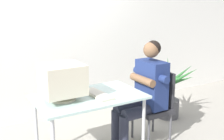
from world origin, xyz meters
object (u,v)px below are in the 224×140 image
person_seated (144,91)px  office_chair (156,103)px  desk (90,102)px  crt_monitor (63,80)px  keyboard (97,94)px  potted_plant (169,94)px

person_seated → office_chair: bearing=0.0°
desk → crt_monitor: (-0.28, 0.02, 0.28)m
keyboard → person_seated: bearing=1.9°
desk → potted_plant: 1.63m
crt_monitor → person_seated: 1.05m
office_chair → person_seated: person_seated is taller
person_seated → potted_plant: 0.98m
office_chair → person_seated: bearing=-180.0°
desk → potted_plant: bearing=15.5°
desk → office_chair: office_chair is taller
desk → potted_plant: potted_plant is taller
crt_monitor → keyboard: bearing=-9.3°
keyboard → office_chair: 0.89m
keyboard → potted_plant: 1.58m
keyboard → office_chair: office_chair is taller
potted_plant → crt_monitor: bearing=-167.5°
keyboard → person_seated: size_ratio=0.36×
desk → person_seated: bearing=-1.1°
crt_monitor → potted_plant: 1.96m
desk → crt_monitor: 0.40m
crt_monitor → desk: bearing=-4.7°
potted_plant → person_seated: bearing=-151.6°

